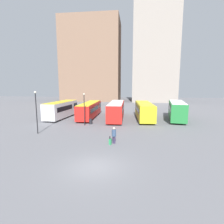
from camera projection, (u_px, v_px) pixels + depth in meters
name	position (u px, v px, depth m)	size (l,w,h in m)	color
ground_plane	(95.00, 167.00, 13.33)	(160.00, 160.00, 0.00)	slate
building_block_left	(92.00, 61.00, 71.28)	(22.80, 14.87, 31.96)	#7F604C
building_block_right	(154.00, 47.00, 67.67)	(16.13, 17.47, 42.19)	gray
bus_0	(61.00, 109.00, 33.32)	(3.28, 9.61, 3.14)	silver
bus_1	(90.00, 109.00, 33.87)	(2.62, 11.47, 2.88)	red
bus_2	(116.00, 110.00, 32.04)	(2.74, 11.02, 3.12)	red
bus_3	(144.00, 110.00, 31.91)	(3.14, 10.50, 3.03)	gold
bus_4	(177.00, 110.00, 31.25)	(3.89, 9.39, 3.30)	#237A38
traveler	(114.00, 134.00, 18.58)	(0.56, 0.56, 1.79)	#382D4C
suitcase	(110.00, 142.00, 18.36)	(0.29, 0.35, 0.92)	#28844C
lamp_post_0	(36.00, 109.00, 22.11)	(0.28, 0.28, 5.46)	black
lamp_post_1	(84.00, 106.00, 26.86)	(0.28, 0.28, 4.99)	black
trash_bin	(91.00, 121.00, 28.10)	(0.52, 0.52, 0.85)	black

